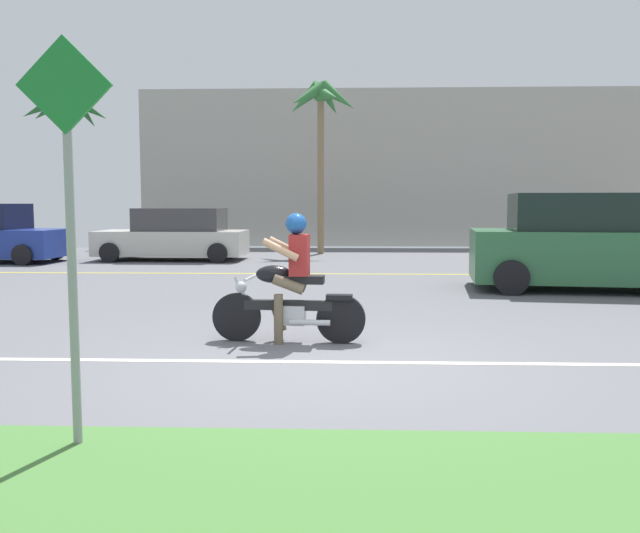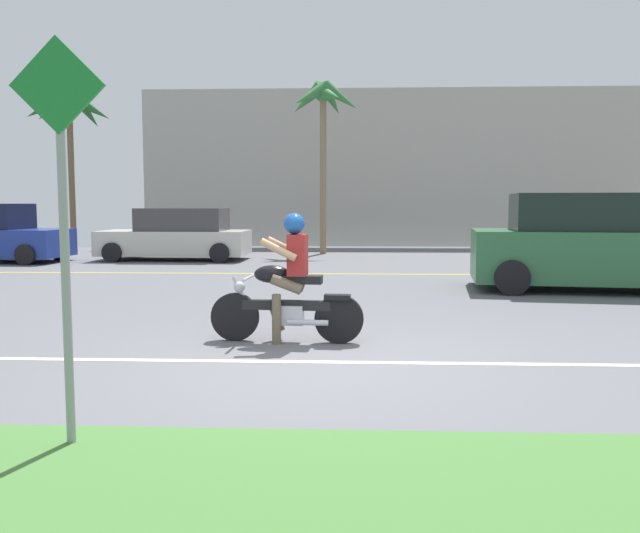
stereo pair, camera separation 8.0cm
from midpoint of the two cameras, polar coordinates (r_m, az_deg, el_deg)
The scene contains 10 objects.
ground at distance 9.95m, azimuth 0.40°, elevation -4.30°, with size 56.00×30.00×0.04m, color slate.
lane_line_near at distance 7.06m, azimuth -0.35°, elevation -8.15°, with size 50.40×0.12×0.01m, color silver.
lane_line_far at distance 15.72m, azimuth 1.06°, elevation -0.63°, with size 50.40×0.12×0.01m, color yellow.
motorcyclist at distance 7.96m, azimuth -2.90°, elevation -1.85°, with size 1.85×0.60×1.55m.
suv_nearby at distance 13.76m, azimuth 22.53°, elevation 1.85°, with size 4.94×2.63×1.85m.
parked_car_1 at distance 20.03m, azimuth -12.40°, elevation 2.58°, with size 4.31×2.10×1.52m.
palm_tree_0 at distance 22.15m, azimuth 0.01°, elevation 13.42°, with size 2.46×2.43×5.63m.
palm_tree_2 at distance 24.99m, azimuth -21.00°, elevation 12.28°, with size 3.02×3.04×5.68m.
street_sign at distance 4.65m, azimuth -21.08°, elevation 4.93°, with size 0.62×0.06×2.72m.
building_far at distance 27.89m, azimuth 5.73°, elevation 8.16°, with size 19.40×4.00×6.02m, color #A8A399.
Camera 1 is at (0.26, -6.80, 1.66)m, focal length 37.48 mm.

